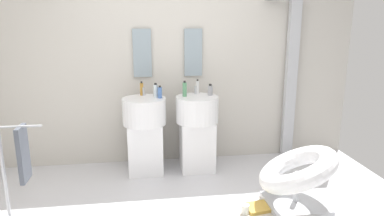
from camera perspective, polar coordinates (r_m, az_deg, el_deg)
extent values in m
cube|color=beige|center=(4.43, -3.98, 7.77)|extent=(4.80, 0.10, 2.60)
cube|color=white|center=(4.26, -7.57, -6.43)|extent=(0.40, 0.40, 0.60)
cylinder|color=white|center=(4.12, -7.77, -0.50)|extent=(0.51, 0.51, 0.31)
cylinder|color=#B7BABF|center=(4.21, -7.88, 2.66)|extent=(0.02, 0.02, 0.10)
cube|color=white|center=(4.31, 0.81, -6.07)|extent=(0.40, 0.40, 0.60)
cylinder|color=white|center=(4.17, 0.83, -0.20)|extent=(0.51, 0.51, 0.31)
cylinder|color=#B7BABF|center=(4.26, 0.55, 2.92)|extent=(0.02, 0.02, 0.10)
cube|color=#8C9EA8|center=(4.34, -8.10, 8.83)|extent=(0.22, 0.03, 0.58)
cube|color=#8C9EA8|center=(4.38, 0.19, 9.02)|extent=(0.22, 0.03, 0.58)
cube|color=#B7BABF|center=(4.74, 15.74, 4.32)|extent=(0.14, 0.08, 2.05)
cube|color=#B7BABF|center=(3.71, 16.38, -14.71)|extent=(0.56, 0.50, 0.06)
cylinder|color=#B7BABF|center=(3.64, 16.57, -12.35)|extent=(0.05, 0.05, 0.34)
torus|color=white|center=(3.55, 16.80, -9.45)|extent=(1.03, 1.03, 0.49)
cylinder|color=#B7BABF|center=(3.54, -28.25, -9.38)|extent=(0.03, 0.03, 0.95)
cylinder|color=#B7BABF|center=(3.34, -26.19, -2.71)|extent=(0.36, 0.02, 0.02)
cube|color=#4C515B|center=(3.42, -25.74, -6.73)|extent=(0.04, 0.22, 0.50)
cube|color=gold|center=(3.59, 11.01, -15.53)|extent=(0.32, 0.25, 0.03)
cylinder|color=white|center=(3.48, 8.66, -15.92)|extent=(0.08, 0.08, 0.09)
cylinder|color=#4C72B7|center=(4.06, -5.24, 2.49)|extent=(0.05, 0.05, 0.13)
cylinder|color=black|center=(4.05, -5.26, 3.51)|extent=(0.03, 0.03, 0.02)
cylinder|color=white|center=(4.27, 0.90, 3.36)|extent=(0.04, 0.04, 0.16)
cylinder|color=black|center=(4.26, 0.90, 4.54)|extent=(0.02, 0.02, 0.02)
cylinder|color=#C68C38|center=(4.24, -8.18, 3.04)|extent=(0.04, 0.04, 0.15)
cylinder|color=black|center=(4.23, -8.22, 4.15)|extent=(0.02, 0.02, 0.02)
cylinder|color=#99999E|center=(4.20, 2.98, 2.85)|extent=(0.06, 0.06, 0.12)
cylinder|color=black|center=(4.19, 2.99, 3.78)|extent=(0.03, 0.03, 0.02)
cylinder|color=silver|center=(4.10, -5.93, 2.75)|extent=(0.05, 0.05, 0.15)
cylinder|color=black|center=(4.08, -5.96, 3.92)|extent=(0.03, 0.03, 0.02)
cylinder|color=#59996B|center=(4.13, -1.20, 3.02)|extent=(0.05, 0.05, 0.17)
cylinder|color=black|center=(4.11, -1.21, 4.29)|extent=(0.03, 0.03, 0.02)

